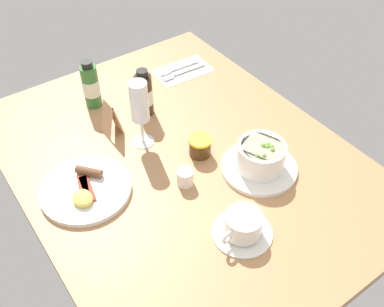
{
  "coord_description": "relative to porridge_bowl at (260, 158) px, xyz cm",
  "views": [
    {
      "loc": [
        -72.41,
        47.97,
        85.26
      ],
      "look_at": [
        -4.99,
        -0.19,
        5.03
      ],
      "focal_mm": 41.45,
      "sensor_mm": 36.0,
      "label": 1
    }
  ],
  "objects": [
    {
      "name": "ground_plane",
      "position": [
        16.06,
        14.21,
        -5.59
      ],
      "size": [
        110.0,
        84.0,
        3.0
      ],
      "primitive_type": "cube",
      "color": "#B27F51"
    },
    {
      "name": "porridge_bowl",
      "position": [
        0.0,
        0.0,
        0.0
      ],
      "size": [
        20.23,
        20.23,
        9.37
      ],
      "color": "white",
      "rests_on": "ground_plane"
    },
    {
      "name": "cutlery_setting",
      "position": [
        50.39,
        -9.66,
        -3.83
      ],
      "size": [
        12.82,
        19.76,
        0.9
      ],
      "color": "white",
      "rests_on": "ground_plane"
    },
    {
      "name": "coffee_cup",
      "position": [
        -13.3,
        17.14,
        -1.15
      ],
      "size": [
        14.25,
        14.25,
        6.36
      ],
      "color": "white",
      "rests_on": "ground_plane"
    },
    {
      "name": "creamer_jug",
      "position": [
        7.36,
        18.89,
        -1.76
      ],
      "size": [
        5.19,
        4.31,
        5.1
      ],
      "color": "white",
      "rests_on": "ground_plane"
    },
    {
      "name": "wine_glass",
      "position": [
        27.33,
        19.47,
        9.07
      ],
      "size": [
        6.27,
        6.27,
        20.14
      ],
      "color": "white",
      "rests_on": "ground_plane"
    },
    {
      "name": "jam_jar",
      "position": [
        13.99,
        9.25,
        -1.28
      ],
      "size": [
        6.28,
        6.28,
        5.55
      ],
      "color": "#492F14",
      "rests_on": "ground_plane"
    },
    {
      "name": "sauce_bottle_green",
      "position": [
        51.02,
        22.99,
        2.98
      ],
      "size": [
        5.08,
        5.08,
        15.49
      ],
      "color": "#337233",
      "rests_on": "ground_plane"
    },
    {
      "name": "sauce_bottle_brown",
      "position": [
        38.34,
        12.0,
        2.73
      ],
      "size": [
        5.24,
        5.24,
        15.12
      ],
      "color": "#382314",
      "rests_on": "ground_plane"
    },
    {
      "name": "breakfast_plate",
      "position": [
        19.52,
        41.05,
        -3.15
      ],
      "size": [
        23.09,
        23.09,
        3.7
      ],
      "color": "white",
      "rests_on": "ground_plane"
    },
    {
      "name": "menu_card",
      "position": [
        36.06,
        24.57,
        1.19
      ],
      "size": [
        5.14,
        5.03,
        10.65
      ],
      "color": "tan",
      "rests_on": "ground_plane"
    }
  ]
}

